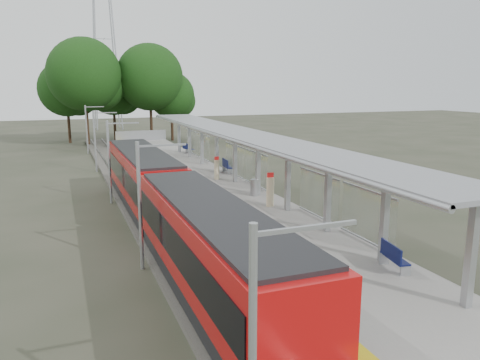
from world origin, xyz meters
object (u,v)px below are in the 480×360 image
Objects in this scene: bench_far at (188,148)px; info_pillar_near at (270,192)px; info_pillar_far at (217,169)px; bench_mid at (227,166)px; train at (168,202)px; litter_bin at (254,187)px; bench_near at (393,256)px.

bench_far is 0.77× the size of info_pillar_near.
bench_mid is at bearing 52.85° from info_pillar_far.
bench_mid is (7.06, 11.35, -0.48)m from train.
bench_far is 1.45× the size of litter_bin.
train is 14.59× the size of info_pillar_near.
bench_far is (0.74, 31.50, -0.03)m from bench_near.
train reaches higher than info_pillar_far.
train is 10.86m from info_pillar_far.
info_pillar_far is 1.62× the size of litter_bin.
bench_near is 9.97m from info_pillar_near.
bench_mid reaches higher than litter_bin.
bench_mid is at bearing 83.04° from litter_bin.
bench_mid is at bearing 99.00° from bench_near.
bench_near is at bearing -87.18° from bench_mid.
info_pillar_near is (-0.30, 9.97, 0.29)m from bench_near.
bench_mid is 0.99× the size of info_pillar_far.
bench_far is at bearing 87.27° from litter_bin.
train is 7.19m from litter_bin.
bench_far is at bearing 90.03° from info_pillar_near.
info_pillar_near is 1.16× the size of info_pillar_far.
train is at bearing -166.58° from info_pillar_near.
info_pillar_near is at bearing 10.63° from train.
bench_near is at bearing -111.20° from bench_far.
bench_far is 0.89× the size of info_pillar_far.
info_pillar_near is 8.20m from info_pillar_far.
litter_bin is (6.12, 3.72, -0.55)m from train.
info_pillar_near is at bearing -93.05° from litter_bin.
info_pillar_near is (-1.04, -21.53, 0.31)m from bench_far.
train is 17.89× the size of bench_near.
bench_far is at bearing 72.77° from train.
info_pillar_far is (-0.70, 18.15, 0.17)m from bench_near.
litter_bin is at bearing -112.58° from bench_far.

